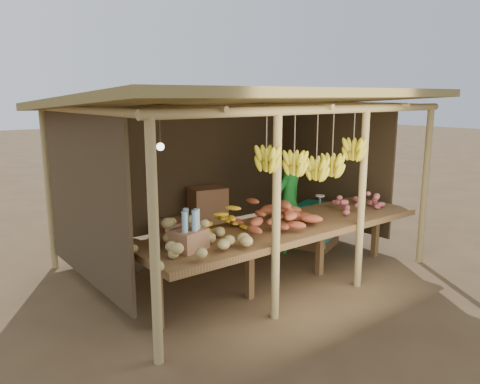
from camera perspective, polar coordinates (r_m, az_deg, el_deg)
ground at (r=6.70m, az=0.00°, el=-8.82°), size 60.00×60.00×0.00m
stall_structure at (r=6.28m, az=-0.16°, el=7.75°), size 4.70×3.50×2.43m
counter at (r=5.79m, az=5.82°, el=-4.53°), size 3.90×1.05×0.80m
potato_heap at (r=4.76m, az=-5.85°, el=-5.04°), size 1.15×0.72×0.37m
sweet_potato_heap at (r=5.57m, az=4.09°, el=-2.57°), size 1.23×0.86×0.36m
onion_heap at (r=6.64m, az=13.74°, el=-0.55°), size 0.95×0.77×0.36m
banana_pile at (r=5.45m, az=-1.83°, el=-2.93°), size 0.69×0.57×0.35m
tomato_basin at (r=5.04m, az=-6.53°, el=-5.34°), size 0.38×0.38×0.20m
bottle_box at (r=4.81m, az=-6.23°, el=-5.17°), size 0.39×0.34×0.43m
vendor at (r=7.09m, az=5.97°, el=-1.28°), size 0.63×0.48×1.53m
tarp_crate at (r=7.50m, az=9.31°, el=-3.90°), size 0.90×0.84×0.86m
carton_stack at (r=7.51m, az=-5.21°, el=-3.48°), size 1.22×0.52×0.88m
burlap_sacks at (r=6.69m, az=-11.45°, el=-7.07°), size 0.72×0.38×0.51m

